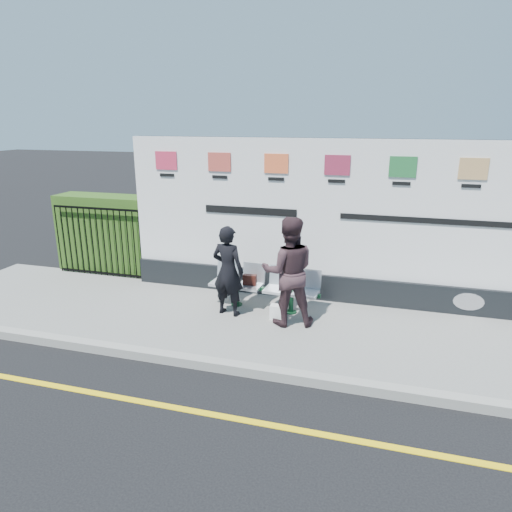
{
  "coord_description": "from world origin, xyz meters",
  "views": [
    {
      "loc": [
        1.34,
        -4.42,
        3.46
      ],
      "look_at": [
        -0.65,
        2.6,
        1.25
      ],
      "focal_mm": 32.0,
      "sensor_mm": 36.0,
      "label": 1
    }
  ],
  "objects_px": {
    "billboard": "(334,233)",
    "woman_left": "(228,271)",
    "woman_right": "(288,272)",
    "bench": "(263,298)"
  },
  "relations": [
    {
      "from": "billboard",
      "to": "woman_right",
      "type": "xyz_separation_m",
      "value": [
        -0.58,
        -1.29,
        -0.38
      ]
    },
    {
      "from": "billboard",
      "to": "woman_right",
      "type": "bearing_deg",
      "value": -114.29
    },
    {
      "from": "woman_left",
      "to": "bench",
      "type": "bearing_deg",
      "value": -134.41
    },
    {
      "from": "billboard",
      "to": "woman_right",
      "type": "relative_size",
      "value": 4.34
    },
    {
      "from": "billboard",
      "to": "bench",
      "type": "relative_size",
      "value": 4.0
    },
    {
      "from": "bench",
      "to": "woman_right",
      "type": "bearing_deg",
      "value": -36.68
    },
    {
      "from": "woman_left",
      "to": "woman_right",
      "type": "xyz_separation_m",
      "value": [
        1.09,
        -0.09,
        0.12
      ]
    },
    {
      "from": "billboard",
      "to": "woman_left",
      "type": "bearing_deg",
      "value": -144.22
    },
    {
      "from": "woman_right",
      "to": "billboard",
      "type": "bearing_deg",
      "value": -130.59
    },
    {
      "from": "woman_right",
      "to": "bench",
      "type": "bearing_deg",
      "value": -57.03
    }
  ]
}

